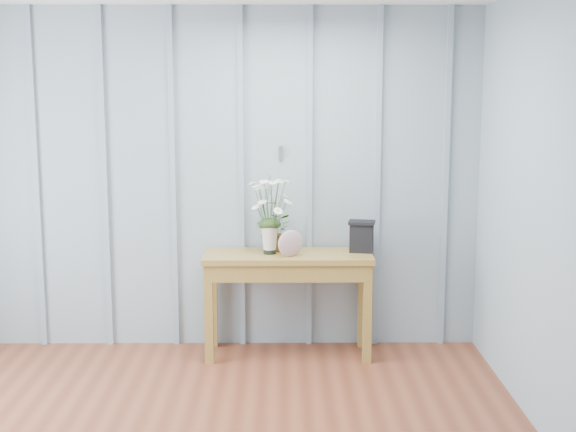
{
  "coord_description": "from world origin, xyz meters",
  "views": [
    {
      "loc": [
        0.55,
        -3.6,
        1.96
      ],
      "look_at": [
        0.59,
        1.94,
        1.03
      ],
      "focal_mm": 50.0,
      "sensor_mm": 36.0,
      "label": 1
    }
  ],
  "objects_px": {
    "sideboard": "(288,269)",
    "daisy_vase": "(270,205)",
    "felt_disc_vessel": "(290,243)",
    "carved_box": "(362,236)"
  },
  "relations": [
    {
      "from": "sideboard",
      "to": "felt_disc_vessel",
      "type": "bearing_deg",
      "value": -81.33
    },
    {
      "from": "felt_disc_vessel",
      "to": "carved_box",
      "type": "relative_size",
      "value": 0.84
    },
    {
      "from": "felt_disc_vessel",
      "to": "carved_box",
      "type": "distance_m",
      "value": 0.54
    },
    {
      "from": "sideboard",
      "to": "daisy_vase",
      "type": "height_order",
      "value": "daisy_vase"
    },
    {
      "from": "daisy_vase",
      "to": "felt_disc_vessel",
      "type": "height_order",
      "value": "daisy_vase"
    },
    {
      "from": "daisy_vase",
      "to": "felt_disc_vessel",
      "type": "bearing_deg",
      "value": -34.13
    },
    {
      "from": "felt_disc_vessel",
      "to": "carved_box",
      "type": "height_order",
      "value": "carved_box"
    },
    {
      "from": "felt_disc_vessel",
      "to": "sideboard",
      "type": "bearing_deg",
      "value": 73.25
    },
    {
      "from": "sideboard",
      "to": "daisy_vase",
      "type": "bearing_deg",
      "value": -177.67
    },
    {
      "from": "sideboard",
      "to": "carved_box",
      "type": "height_order",
      "value": "carved_box"
    }
  ]
}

